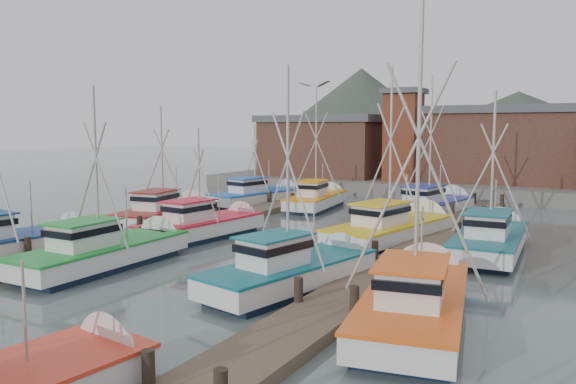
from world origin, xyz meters
The scene contains 20 objects.
ground centered at (0.00, 0.00, 0.00)m, with size 260.00×260.00×0.00m, color #4F5F5D.
dock_left centered at (-7.00, 4.04, 0.21)m, with size 2.30×46.00×1.50m.
dock_right centered at (7.00, 4.04, 0.21)m, with size 2.30×46.00×1.50m.
quay centered at (0.00, 37.00, 0.60)m, with size 44.00×16.00×1.20m, color slate.
shed_left centered at (-11.00, 35.00, 4.34)m, with size 12.72×8.48×6.20m.
shed_center centered at (6.00, 37.00, 4.69)m, with size 14.84×9.54×6.90m.
lookout_tower centered at (-2.00, 33.00, 5.55)m, with size 3.60×3.60×8.50m.
distant_hills centered at (-12.76, 122.59, 0.00)m, with size 175.00×140.00×42.00m.
boat_4 centered at (-4.27, -0.52, 0.68)m, with size 3.49×8.93×8.64m.
boat_5 centered at (4.59, 0.62, 0.68)m, with size 4.18×8.68×9.04m.
boat_6 centered at (-9.54, -1.71, 0.68)m, with size 3.76×9.35×9.09m.
boat_7 centered at (9.62, -0.75, 0.69)m, with size 4.47×9.54×10.90m.
boat_8 centered at (-4.60, 6.85, 0.67)m, with size 3.47×8.62×6.80m.
boat_9 centered at (4.85, 11.23, 0.69)m, with size 4.77×10.01×10.14m.
boat_10 centered at (-9.85, 9.54, 0.68)m, with size 4.24×9.31×8.24m.
boat_11 centered at (9.91, 10.66, 0.68)m, with size 3.56×9.21×8.66m.
boat_12 centered at (-4.38, 20.24, 0.68)m, with size 3.82×8.68×9.77m.
boat_13 centered at (4.26, 20.88, 0.69)m, with size 4.37×9.77×10.48m.
boat_14 centered at (-9.38, 19.88, 0.68)m, with size 4.35×9.26×7.16m.
gull_far centered at (4.62, 1.76, 7.77)m, with size 1.51×0.66×0.24m.
Camera 1 is at (14.65, -17.87, 6.11)m, focal length 35.00 mm.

